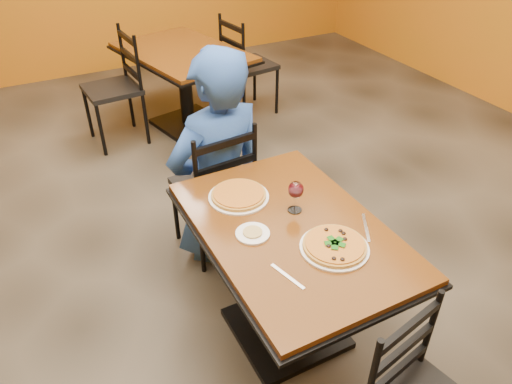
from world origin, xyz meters
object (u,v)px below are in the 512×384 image
table_main (290,257)px  diner (218,159)px  pizza_far (239,194)px  side_plate (253,234)px  wine_glass (295,195)px  table_second (184,70)px  chair_main_far (213,187)px  chair_second_left (112,90)px  plate_main (334,248)px  plate_far (239,197)px  chair_second_right (249,66)px  pizza_main (335,245)px

table_main → diner: bearing=91.6°
pizza_far → side_plate: bearing=-103.4°
table_main → pizza_far: pizza_far is taller
wine_glass → table_second: bearing=82.2°
chair_main_far → pizza_far: (-0.07, -0.54, 0.30)m
table_main → chair_second_left: bearing=95.6°
chair_second_left → wine_glass: 2.58m
table_main → pizza_far: (-0.12, 0.32, 0.21)m
table_second → chair_second_left: 0.68m
table_main → chair_second_left: 2.64m
chair_second_left → diner: diner is taller
plate_main → wine_glass: 0.33m
side_plate → plate_far: bearing=76.6°
chair_main_far → wine_glass: (0.13, -0.76, 0.37)m
plate_far → side_plate: size_ratio=1.94×
chair_second_right → diner: bearing=140.9°
chair_main_far → pizza_main: (0.14, -1.08, 0.30)m
chair_second_left → pizza_main: size_ratio=3.50×
table_second → chair_second_right: (0.68, 0.00, -0.07)m
chair_second_left → diner: size_ratio=0.72×
pizza_far → side_plate: size_ratio=1.75×
chair_main_far → chair_second_right: 2.12m
chair_main_far → chair_second_left: size_ratio=0.95×
table_second → pizza_far: (-0.54, -2.31, 0.21)m
chair_main_far → side_plate: bearing=75.5°
chair_main_far → side_plate: chair_main_far is taller
table_second → plate_main: size_ratio=4.66×
side_plate → table_second: bearing=76.7°
chair_second_right → plate_main: chair_second_right is taller
table_second → plate_main: plate_main is taller
chair_second_left → pizza_far: 2.33m
table_main → chair_second_right: 2.85m
plate_main → pizza_main: (0.00, 0.00, 0.02)m
plate_far → plate_main: bearing=-69.2°
chair_second_left → diner: 1.84m
chair_main_far → pizza_far: size_ratio=3.37×
table_main → wine_glass: 0.31m
table_main → side_plate: 0.28m
pizza_far → side_plate: 0.30m
table_second → diner: bearing=-103.9°
wine_glass → pizza_main: bearing=-88.3°
pizza_main → chair_second_left: bearing=96.9°
chair_second_left → plate_far: bearing=-0.7°
chair_second_right → pizza_main: 3.04m
pizza_main → plate_far: size_ratio=0.92×
chair_main_far → pizza_main: bearing=92.3°
chair_second_right → wine_glass: 2.75m
chair_second_left → pizza_main: 2.89m
table_main → chair_main_far: 0.87m
chair_second_right → plate_far: chair_second_right is taller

